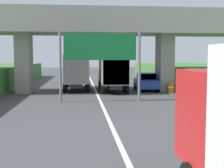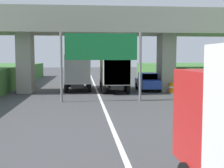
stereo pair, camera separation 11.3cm
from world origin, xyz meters
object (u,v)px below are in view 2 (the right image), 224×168
(car_blue, at_px, (148,82))
(construction_barrel_5, at_px, (172,88))
(overhead_highway_sign, at_px, (101,51))
(truck_orange, at_px, (78,70))
(truck_yellow, at_px, (113,71))
(construction_barrel_3, at_px, (216,103))
(construction_barrel_4, at_px, (188,94))

(car_blue, xyz_separation_m, construction_barrel_5, (1.80, -2.04, -0.40))
(overhead_highway_sign, bearing_deg, truck_orange, 102.32)
(truck_yellow, bearing_deg, construction_barrel_3, -64.68)
(truck_yellow, distance_m, construction_barrel_4, 8.33)
(construction_barrel_4, xyz_separation_m, construction_barrel_5, (0.10, 4.51, 0.00))
(construction_barrel_3, bearing_deg, overhead_highway_sign, 147.69)
(truck_yellow, height_order, truck_orange, same)
(overhead_highway_sign, bearing_deg, car_blue, 54.47)
(overhead_highway_sign, height_order, truck_orange, overhead_highway_sign)
(overhead_highway_sign, height_order, construction_barrel_3, overhead_highway_sign)
(car_blue, bearing_deg, truck_yellow, -179.13)
(car_blue, relative_size, construction_barrel_5, 4.56)
(truck_orange, height_order, car_blue, truck_orange)
(overhead_highway_sign, height_order, construction_barrel_4, overhead_highway_sign)
(car_blue, distance_m, construction_barrel_3, 11.22)
(construction_barrel_3, height_order, construction_barrel_4, same)
(construction_barrel_5, bearing_deg, overhead_highway_sign, -144.44)
(construction_barrel_3, distance_m, construction_barrel_4, 4.51)
(construction_barrel_4, bearing_deg, car_blue, 104.54)
(car_blue, height_order, construction_barrel_4, car_blue)
(truck_orange, bearing_deg, construction_barrel_4, -43.77)
(truck_orange, distance_m, construction_barrel_5, 9.24)
(construction_barrel_5, bearing_deg, truck_yellow, 158.73)
(construction_barrel_5, bearing_deg, construction_barrel_3, -89.35)
(construction_barrel_4, bearing_deg, construction_barrel_5, 88.73)
(truck_orange, bearing_deg, overhead_highway_sign, -77.68)
(truck_orange, distance_m, car_blue, 6.88)
(car_blue, bearing_deg, construction_barrel_3, -80.25)
(truck_orange, bearing_deg, construction_barrel_5, -22.41)
(overhead_highway_sign, bearing_deg, construction_barrel_3, -32.31)
(truck_yellow, distance_m, construction_barrel_3, 12.25)
(car_blue, xyz_separation_m, construction_barrel_3, (1.90, -11.05, -0.40))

